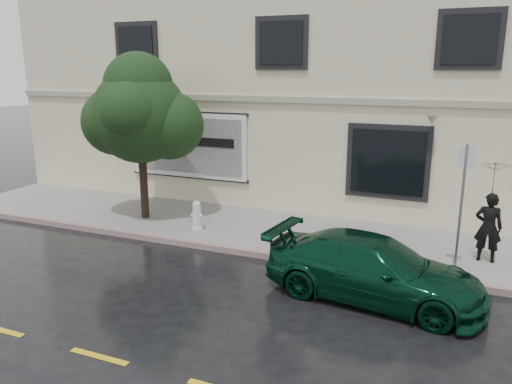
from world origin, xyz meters
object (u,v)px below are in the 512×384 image
at_px(car, 373,269).
at_px(pedestrian, 488,227).
at_px(fire_hydrant, 197,216).
at_px(street_tree, 140,116).

relative_size(car, pedestrian, 2.65).
bearing_deg(fire_hydrant, car, -8.44).
height_order(pedestrian, fire_hydrant, pedestrian).
relative_size(pedestrian, fire_hydrant, 2.00).
distance_m(street_tree, fire_hydrant, 3.32).
bearing_deg(pedestrian, fire_hydrant, 6.18).
distance_m(car, street_tree, 8.02).
distance_m(car, fire_hydrant, 5.59).
xyz_separation_m(pedestrian, street_tree, (-9.31, -0.12, 2.20)).
bearing_deg(car, street_tree, 77.92).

